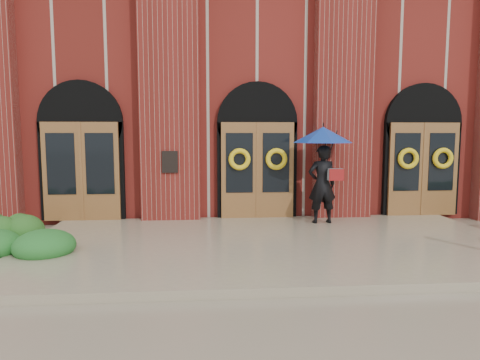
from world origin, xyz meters
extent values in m
plane|color=gray|center=(0.00, 0.00, 0.00)|extent=(90.00, 90.00, 0.00)
cube|color=gray|center=(0.00, 0.15, 0.07)|extent=(10.00, 5.30, 0.15)
cube|color=maroon|center=(0.00, 8.90, 3.50)|extent=(16.00, 12.00, 7.00)
cube|color=black|center=(-2.25, 2.47, 1.65)|extent=(0.40, 0.05, 0.55)
cube|color=maroon|center=(-2.25, 2.73, 3.50)|extent=(1.50, 0.45, 7.00)
cube|color=maroon|center=(2.25, 2.73, 3.50)|extent=(1.50, 0.45, 7.00)
cube|color=brown|center=(-4.50, 2.71, 1.40)|extent=(1.90, 0.10, 2.50)
cylinder|color=black|center=(-4.50, 2.85, 2.65)|extent=(2.10, 0.22, 2.10)
cube|color=brown|center=(0.00, 2.71, 1.40)|extent=(1.90, 0.10, 2.50)
cylinder|color=black|center=(0.00, 2.85, 2.65)|extent=(2.10, 0.22, 2.10)
cube|color=brown|center=(4.50, 2.71, 1.40)|extent=(1.90, 0.10, 2.50)
cylinder|color=black|center=(4.50, 2.85, 2.65)|extent=(2.10, 0.22, 2.10)
torus|color=yellow|center=(-0.48, 2.59, 1.70)|extent=(0.57, 0.13, 0.57)
torus|color=yellow|center=(0.48, 2.59, 1.70)|extent=(0.57, 0.13, 0.57)
torus|color=yellow|center=(4.02, 2.59, 1.70)|extent=(0.57, 0.13, 0.57)
torus|color=yellow|center=(4.98, 2.59, 1.70)|extent=(0.57, 0.13, 0.57)
imported|color=black|center=(1.51, 1.90, 1.11)|extent=(0.73, 0.51, 1.93)
cone|color=#143C9D|center=(1.51, 1.90, 2.33)|extent=(1.59, 1.59, 0.39)
cylinder|color=black|center=(1.56, 1.85, 1.82)|extent=(0.02, 0.02, 0.64)
cube|color=#9A9B9E|center=(1.79, 1.75, 1.37)|extent=(0.37, 0.20, 0.28)
cube|color=maroon|center=(1.79, 1.64, 1.37)|extent=(0.36, 0.05, 0.28)
ellipsoid|color=#24501A|center=(-5.20, 0.77, 0.35)|extent=(2.70, 1.08, 0.69)
camera|label=1|loc=(-1.33, -8.37, 2.35)|focal=32.00mm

